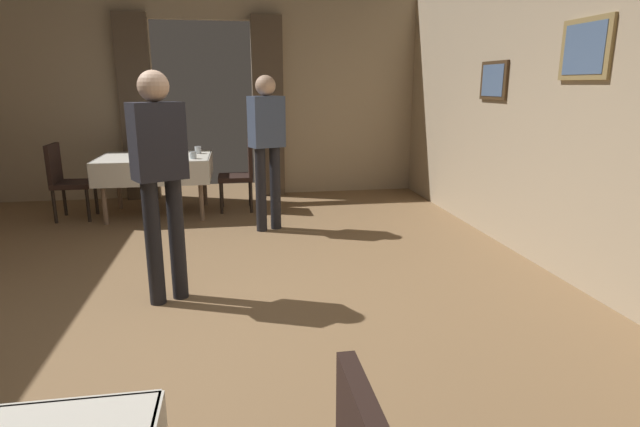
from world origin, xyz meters
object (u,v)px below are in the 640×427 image
at_px(dining_table_mid, 156,164).
at_px(glass_mid_a, 193,155).
at_px(person_waiter_by_doorway, 160,169).
at_px(chair_mid_left, 66,178).
at_px(chair_mid_right, 242,171).
at_px(glass_mid_d, 198,150).
at_px(plate_mid_b, 181,152).
at_px(person_diner_standing_aside, 267,140).
at_px(glass_mid_c, 168,150).

xyz_separation_m(dining_table_mid, glass_mid_a, (0.49, -0.30, 0.14)).
relative_size(dining_table_mid, person_waiter_by_doorway, 0.79).
relative_size(chair_mid_left, glass_mid_a, 10.78).
relative_size(dining_table_mid, glass_mid_a, 15.72).
height_order(chair_mid_right, glass_mid_d, chair_mid_right).
relative_size(glass_mid_d, person_waiter_by_doorway, 0.05).
bearing_deg(plate_mid_b, glass_mid_a, -71.80).
relative_size(dining_table_mid, chair_mid_right, 1.46).
bearing_deg(glass_mid_a, chair_mid_right, 33.80).
distance_m(chair_mid_right, person_diner_standing_aside, 1.18).
relative_size(chair_mid_left, plate_mid_b, 4.46).
bearing_deg(glass_mid_d, person_waiter_by_doorway, -91.38).
relative_size(person_waiter_by_doorway, person_diner_standing_aside, 1.00).
bearing_deg(person_waiter_by_doorway, dining_table_mid, 99.04).
relative_size(glass_mid_a, plate_mid_b, 0.41).
bearing_deg(glass_mid_a, chair_mid_left, 170.82).
bearing_deg(person_waiter_by_doorway, glass_mid_c, 95.81).
bearing_deg(dining_table_mid, glass_mid_c, 26.37).
distance_m(chair_mid_left, glass_mid_a, 1.59).
distance_m(glass_mid_a, person_waiter_by_doorway, 2.50).
relative_size(glass_mid_c, person_waiter_by_doorway, 0.07).
relative_size(dining_table_mid, person_diner_standing_aside, 0.79).
height_order(chair_mid_right, glass_mid_c, chair_mid_right).
distance_m(chair_mid_left, plate_mid_b, 1.42).
bearing_deg(glass_mid_d, dining_table_mid, -161.85).
relative_size(plate_mid_b, person_diner_standing_aside, 0.12).
xyz_separation_m(chair_mid_left, person_waiter_by_doorway, (1.51, -2.74, 0.51)).
distance_m(dining_table_mid, person_diner_standing_aside, 1.68).
xyz_separation_m(chair_mid_right, chair_mid_left, (-2.13, -0.13, 0.00)).
bearing_deg(person_waiter_by_doorway, plate_mid_b, 93.01).
bearing_deg(person_diner_standing_aside, glass_mid_d, 126.62).
bearing_deg(chair_mid_left, dining_table_mid, 2.79).
bearing_deg(chair_mid_left, glass_mid_d, 7.97).
xyz_separation_m(plate_mid_b, glass_mid_d, (0.23, -0.16, 0.04)).
xyz_separation_m(chair_mid_right, glass_mid_d, (-0.55, 0.09, 0.28)).
height_order(person_waiter_by_doorway, person_diner_standing_aside, same).
distance_m(person_waiter_by_doorway, person_diner_standing_aside, 2.06).
height_order(dining_table_mid, plate_mid_b, plate_mid_b).
distance_m(glass_mid_c, glass_mid_d, 0.38).
height_order(glass_mid_a, glass_mid_c, glass_mid_c).
relative_size(chair_mid_right, plate_mid_b, 4.46).
height_order(dining_table_mid, glass_mid_a, glass_mid_a).
relative_size(chair_mid_left, person_diner_standing_aside, 0.54).
relative_size(glass_mid_a, glass_mid_c, 0.73).
xyz_separation_m(dining_table_mid, glass_mid_d, (0.52, 0.17, 0.14)).
xyz_separation_m(glass_mid_d, person_diner_standing_aside, (0.82, -1.11, 0.23)).
bearing_deg(glass_mid_d, person_diner_standing_aside, -53.38).
distance_m(dining_table_mid, plate_mid_b, 0.44).
bearing_deg(person_diner_standing_aside, chair_mid_right, 105.20).
relative_size(chair_mid_right, chair_mid_left, 1.00).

